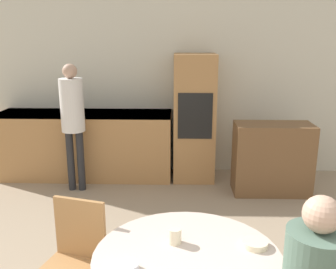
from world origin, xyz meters
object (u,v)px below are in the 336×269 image
object	(u,v)px
oven_unit	(194,118)
bowl_centre	(128,267)
sideboard	(272,159)
chair_far_left	(74,257)
bowl_near	(255,244)
person_standing	(73,113)
cup	(175,236)

from	to	relation	value
oven_unit	bowl_centre	bearing A→B (deg)	-98.37
oven_unit	sideboard	xyz separation A→B (m)	(0.97, -0.50, -0.41)
chair_far_left	bowl_near	bearing A→B (deg)	6.02
person_standing	cup	bearing A→B (deg)	-62.21
sideboard	person_standing	size ratio (longest dim) A/B	0.59
oven_unit	bowl_centre	xyz separation A→B (m)	(-0.48, -3.25, -0.12)
sideboard	person_standing	bearing A→B (deg)	179.89
sideboard	person_standing	distance (m)	2.57
sideboard	bowl_near	distance (m)	2.61
sideboard	bowl_centre	bearing A→B (deg)	-117.74
oven_unit	cup	world-z (taller)	oven_unit
oven_unit	person_standing	xyz separation A→B (m)	(-1.53, -0.49, 0.16)
sideboard	cup	xyz separation A→B (m)	(-1.20, -2.47, 0.32)
chair_far_left	cup	world-z (taller)	chair_far_left
person_standing	bowl_near	world-z (taller)	person_standing
oven_unit	bowl_centre	size ratio (longest dim) A/B	14.33
cup	bowl_centre	distance (m)	0.38
person_standing	cup	xyz separation A→B (m)	(1.31, -2.48, -0.25)
person_standing	bowl_near	distance (m)	3.09
bowl_near	oven_unit	bearing A→B (deg)	94.91
sideboard	bowl_near	xyz separation A→B (m)	(-0.71, -2.50, 0.29)
chair_far_left	sideboard	bearing A→B (deg)	66.30
oven_unit	chair_far_left	distance (m)	2.96
oven_unit	bowl_near	xyz separation A→B (m)	(0.26, -2.99, -0.12)
oven_unit	person_standing	bearing A→B (deg)	-162.23
bowl_centre	oven_unit	bearing A→B (deg)	81.63
chair_far_left	cup	distance (m)	0.76
bowl_centre	sideboard	bearing A→B (deg)	62.26
chair_far_left	bowl_centre	world-z (taller)	chair_far_left
oven_unit	cup	size ratio (longest dim) A/B	17.76
chair_far_left	person_standing	world-z (taller)	person_standing
chair_far_left	person_standing	distance (m)	2.44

